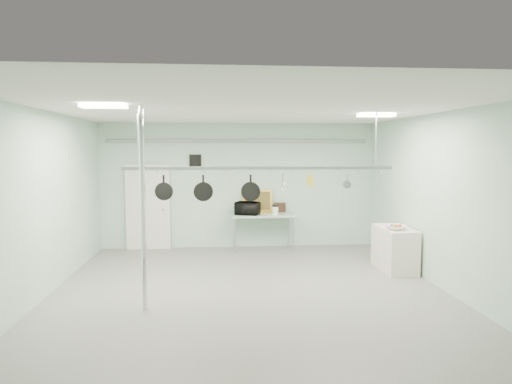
{
  "coord_description": "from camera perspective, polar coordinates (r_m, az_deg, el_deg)",
  "views": [
    {
      "loc": [
        -0.56,
        -7.72,
        2.53
      ],
      "look_at": [
        0.2,
        1.0,
        1.71
      ],
      "focal_mm": 32.0,
      "sensor_mm": 36.0,
      "label": 1
    }
  ],
  "objects": [
    {
      "name": "prep_table",
      "position": [
        11.51,
        0.9,
        -3.14
      ],
      "size": [
        1.6,
        0.7,
        0.91
      ],
      "color": "#A7C4AE",
      "rests_on": "floor"
    },
    {
      "name": "side_cabinet",
      "position": [
        10.06,
        16.93,
        -6.81
      ],
      "size": [
        0.6,
        1.2,
        0.9
      ],
      "primitive_type": "cube",
      "color": "silver",
      "rests_on": "floor"
    },
    {
      "name": "wall_vent",
      "position": [
        11.71,
        -7.6,
        3.93
      ],
      "size": [
        0.3,
        0.04,
        0.3
      ],
      "primitive_type": "cube",
      "color": "black",
      "rests_on": "back_wall"
    },
    {
      "name": "floor",
      "position": [
        8.14,
        -0.78,
        -12.74
      ],
      "size": [
        8.0,
        8.0,
        0.0
      ],
      "primitive_type": "plane",
      "color": "gray",
      "rests_on": "ground"
    },
    {
      "name": "chrome_pole",
      "position": [
        7.27,
        -13.94,
        -2.14
      ],
      "size": [
        0.08,
        0.08,
        3.2
      ],
      "primitive_type": "cylinder",
      "color": "silver",
      "rests_on": "floor"
    },
    {
      "name": "door",
      "position": [
        11.88,
        -13.33,
        -1.95
      ],
      "size": [
        1.1,
        0.1,
        2.2
      ],
      "primitive_type": "cube",
      "color": "silver",
      "rests_on": "floor"
    },
    {
      "name": "coffee_canister",
      "position": [
        11.33,
        2.43,
        -2.36
      ],
      "size": [
        0.17,
        0.17,
        0.21
      ],
      "primitive_type": "cylinder",
      "rotation": [
        0.0,
        0.0,
        -0.15
      ],
      "color": "white",
      "rests_on": "prep_table"
    },
    {
      "name": "ceiling",
      "position": [
        7.77,
        -0.81,
        10.23
      ],
      "size": [
        7.0,
        8.0,
        0.02
      ],
      "primitive_type": "cube",
      "color": "silver",
      "rests_on": "back_wall"
    },
    {
      "name": "painting_small",
      "position": [
        11.83,
        3.0,
        -1.94
      ],
      "size": [
        0.3,
        0.08,
        0.25
      ],
      "primitive_type": "cube",
      "rotation": [
        -0.17,
        0.0,
        -0.0
      ],
      "color": "black",
      "rests_on": "prep_table"
    },
    {
      "name": "whisk",
      "position": [
        8.13,
        3.39,
        1.03
      ],
      "size": [
        0.22,
        0.22,
        0.34
      ],
      "primitive_type": null,
      "rotation": [
        0.0,
        0.0,
        -0.4
      ],
      "color": "silver",
      "rests_on": "pot_rack"
    },
    {
      "name": "light_panel_right",
      "position": [
        8.85,
        14.79,
        9.26
      ],
      "size": [
        0.65,
        0.3,
        0.05
      ],
      "primitive_type": "cube",
      "color": "white",
      "rests_on": "ceiling"
    },
    {
      "name": "microwave",
      "position": [
        11.38,
        -1.05,
        -2.05
      ],
      "size": [
        0.68,
        0.58,
        0.32
      ],
      "primitive_type": "imported",
      "rotation": [
        0.0,
        0.0,
        2.76
      ],
      "color": "black",
      "rests_on": "prep_table"
    },
    {
      "name": "conduit_pipe",
      "position": [
        11.64,
        -2.2,
        6.43
      ],
      "size": [
        6.6,
        0.07,
        0.07
      ],
      "primitive_type": "cylinder",
      "rotation": [
        0.0,
        1.57,
        0.0
      ],
      "color": "gray",
      "rests_on": "back_wall"
    },
    {
      "name": "skillet_right",
      "position": [
        8.07,
        -0.68,
        0.54
      ],
      "size": [
        0.35,
        0.15,
        0.46
      ],
      "primitive_type": null,
      "rotation": [
        0.0,
        0.0,
        -0.28
      ],
      "color": "black",
      "rests_on": "pot_rack"
    },
    {
      "name": "skillet_left",
      "position": [
        8.1,
        -11.46,
        0.61
      ],
      "size": [
        0.32,
        0.08,
        0.42
      ],
      "primitive_type": null,
      "rotation": [
        0.0,
        0.0,
        -0.07
      ],
      "color": "black",
      "rests_on": "pot_rack"
    },
    {
      "name": "light_panel_left",
      "position": [
        7.14,
        -18.5,
        10.15
      ],
      "size": [
        0.65,
        0.3,
        0.05
      ],
      "primitive_type": "cube",
      "color": "white",
      "rests_on": "ceiling"
    },
    {
      "name": "grater",
      "position": [
        8.21,
        6.79,
        1.45
      ],
      "size": [
        0.09,
        0.03,
        0.22
      ],
      "primitive_type": null,
      "rotation": [
        0.0,
        0.0,
        -0.18
      ],
      "color": "yellow",
      "rests_on": "pot_rack"
    },
    {
      "name": "pot_rack",
      "position": [
        8.06,
        0.46,
        3.22
      ],
      "size": [
        4.8,
        0.06,
        1.0
      ],
      "color": "#B7B7BC",
      "rests_on": "ceiling"
    },
    {
      "name": "fruit_cluster",
      "position": [
        9.69,
        17.11,
        -4.03
      ],
      "size": [
        0.24,
        0.24,
        0.09
      ],
      "primitive_type": null,
      "color": "#9B130E",
      "rests_on": "fruit_bowl"
    },
    {
      "name": "right_wall",
      "position": [
        8.77,
        22.6,
        -1.14
      ],
      "size": [
        0.02,
        8.0,
        3.2
      ],
      "primitive_type": "cube",
      "color": "#9DBDAC",
      "rests_on": "floor"
    },
    {
      "name": "painting_large",
      "position": [
        11.74,
        0.15,
        -1.18
      ],
      "size": [
        0.78,
        0.14,
        0.58
      ],
      "primitive_type": "cube",
      "rotation": [
        -0.14,
        0.0,
        -0.02
      ],
      "color": "gold",
      "rests_on": "prep_table"
    },
    {
      "name": "saucepan",
      "position": [
        8.38,
        11.31,
        1.36
      ],
      "size": [
        0.15,
        0.1,
        0.25
      ],
      "primitive_type": null,
      "rotation": [
        0.0,
        0.0,
        0.16
      ],
      "color": "#B6B6BB",
      "rests_on": "pot_rack"
    },
    {
      "name": "fruit_bowl",
      "position": [
        9.7,
        17.1,
        -4.27
      ],
      "size": [
        0.45,
        0.45,
        0.1
      ],
      "primitive_type": "imported",
      "rotation": [
        0.0,
        0.0,
        0.14
      ],
      "color": "white",
      "rests_on": "side_cabinet"
    },
    {
      "name": "skillet_mid",
      "position": [
        8.05,
        -6.61,
        0.47
      ],
      "size": [
        0.34,
        0.08,
        0.47
      ],
      "primitive_type": null,
      "rotation": [
        0.0,
        0.0,
        0.07
      ],
      "color": "black",
      "rests_on": "pot_rack"
    },
    {
      "name": "back_wall",
      "position": [
        11.76,
        -2.2,
        0.81
      ],
      "size": [
        7.0,
        0.02,
        3.2
      ],
      "primitive_type": "cube",
      "color": "#9DBDAC",
      "rests_on": "floor"
    }
  ]
}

